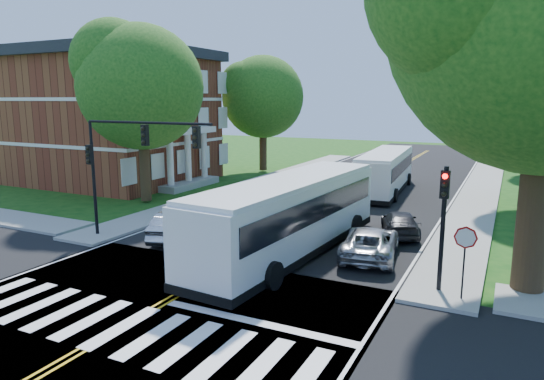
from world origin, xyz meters
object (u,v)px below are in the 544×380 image
Objects in this scene: signal_nw at (128,152)px; dark_sedan at (400,223)px; bus_follow at (385,171)px; hatchback at (176,225)px; signal_ne at (443,212)px; suv at (370,242)px; bus_lead at (291,215)px.

signal_nw is 13.80m from dark_sedan.
hatchback is at bearing 65.95° from bus_follow.
signal_ne is (14.06, 0.01, -1.41)m from signal_nw.
signal_nw is at bearing 6.47° from suv.
bus_follow reaches higher than dark_sedan.
bus_lead is 3.66m from suv.
signal_ne is at bearing 168.66° from bus_lead.
bus_follow reaches higher than hatchback.
signal_ne is at bearing 94.04° from dark_sedan.
signal_ne reaches higher than suv.
signal_ne is 1.03× the size of hatchback.
bus_lead is 3.10× the size of hatchback.
signal_nw is 0.61× the size of bus_follow.
hatchback is (-6.20, -17.00, -0.87)m from bus_follow.
signal_ne is 4.95m from suv.
dark_sedan is (-2.83, 7.08, -2.35)m from signal_ne.
suv is 1.16× the size of dark_sedan.
signal_nw is 1.67× the size of hatchback.
bus_follow is 2.82× the size of dark_sedan.
signal_nw is 4.22m from hatchback.
suv is at bearing 15.28° from signal_nw.
bus_lead is (7.50, 1.83, -2.58)m from signal_nw.
bus_follow is 2.73× the size of hatchback.
suv is (10.80, 2.95, -3.70)m from signal_nw.
bus_lead is at bearing 165.43° from hatchback.
bus_lead is at bearing 9.95° from suv.
signal_ne is at bearing 0.05° from signal_nw.
bus_follow reaches higher than suv.
bus_follow is (7.73, 18.43, -2.79)m from signal_nw.
signal_ne is at bearing 104.94° from bus_follow.
hatchback is (-5.97, -0.39, -1.09)m from bus_lead.
bus_lead reaches higher than hatchback.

